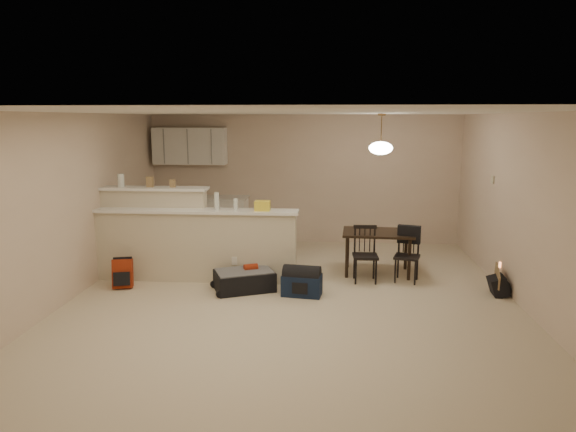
# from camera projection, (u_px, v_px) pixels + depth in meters

# --- Properties ---
(room) EXTENTS (7.00, 7.02, 2.50)m
(room) POSITION_uv_depth(u_px,v_px,m) (292.00, 211.00, 6.61)
(room) COLOR beige
(room) RESTS_ON ground
(breakfast_bar) EXTENTS (3.08, 0.58, 1.39)m
(breakfast_bar) POSITION_uv_depth(u_px,v_px,m) (181.00, 239.00, 7.82)
(breakfast_bar) COLOR beige
(breakfast_bar) RESTS_ON ground
(upper_cabinets) EXTENTS (1.40, 0.34, 0.70)m
(upper_cabinets) POSITION_uv_depth(u_px,v_px,m) (190.00, 146.00, 9.90)
(upper_cabinets) COLOR white
(upper_cabinets) RESTS_ON room
(kitchen_counter) EXTENTS (1.80, 0.60, 0.90)m
(kitchen_counter) POSITION_uv_depth(u_px,v_px,m) (201.00, 221.00, 10.03)
(kitchen_counter) COLOR white
(kitchen_counter) RESTS_ON ground
(thermostat) EXTENTS (0.02, 0.12, 0.12)m
(thermostat) POSITION_uv_depth(u_px,v_px,m) (493.00, 180.00, 7.86)
(thermostat) COLOR beige
(thermostat) RESTS_ON room
(jar) EXTENTS (0.10, 0.10, 0.20)m
(jar) POSITION_uv_depth(u_px,v_px,m) (121.00, 180.00, 7.86)
(jar) COLOR silver
(jar) RESTS_ON breakfast_bar
(cereal_box) EXTENTS (0.10, 0.07, 0.16)m
(cereal_box) POSITION_uv_depth(u_px,v_px,m) (150.00, 182.00, 7.83)
(cereal_box) COLOR #92734B
(cereal_box) RESTS_ON breakfast_bar
(small_box) EXTENTS (0.08, 0.06, 0.12)m
(small_box) POSITION_uv_depth(u_px,v_px,m) (173.00, 183.00, 7.81)
(small_box) COLOR #92734B
(small_box) RESTS_ON breakfast_bar
(bottle_a) EXTENTS (0.07, 0.07, 0.26)m
(bottle_a) POSITION_uv_depth(u_px,v_px,m) (217.00, 201.00, 7.58)
(bottle_a) COLOR silver
(bottle_a) RESTS_ON breakfast_bar
(bottle_b) EXTENTS (0.06, 0.06, 0.18)m
(bottle_b) POSITION_uv_depth(u_px,v_px,m) (236.00, 204.00, 7.57)
(bottle_b) COLOR silver
(bottle_b) RESTS_ON breakfast_bar
(bag_lump) EXTENTS (0.22, 0.18, 0.14)m
(bag_lump) POSITION_uv_depth(u_px,v_px,m) (262.00, 206.00, 7.54)
(bag_lump) COLOR #92734B
(bag_lump) RESTS_ON breakfast_bar
(dining_table) EXTENTS (1.13, 0.79, 0.68)m
(dining_table) POSITION_uv_depth(u_px,v_px,m) (378.00, 237.00, 8.05)
(dining_table) COLOR black
(dining_table) RESTS_ON ground
(pendant_lamp) EXTENTS (0.36, 0.36, 0.62)m
(pendant_lamp) POSITION_uv_depth(u_px,v_px,m) (381.00, 147.00, 7.79)
(pendant_lamp) COLOR brown
(pendant_lamp) RESTS_ON room
(dining_chair_near) EXTENTS (0.38, 0.36, 0.84)m
(dining_chair_near) POSITION_uv_depth(u_px,v_px,m) (365.00, 255.00, 7.67)
(dining_chair_near) COLOR black
(dining_chair_near) RESTS_ON ground
(dining_chair_far) EXTENTS (0.44, 0.43, 0.82)m
(dining_chair_far) POSITION_uv_depth(u_px,v_px,m) (407.00, 255.00, 7.68)
(dining_chair_far) COLOR black
(dining_chair_far) RESTS_ON ground
(suitcase) EXTENTS (0.96, 0.80, 0.28)m
(suitcase) POSITION_uv_depth(u_px,v_px,m) (244.00, 281.00, 7.35)
(suitcase) COLOR black
(suitcase) RESTS_ON ground
(red_backpack) EXTENTS (0.31, 0.24, 0.42)m
(red_backpack) POSITION_uv_depth(u_px,v_px,m) (123.00, 274.00, 7.44)
(red_backpack) COLOR maroon
(red_backpack) RESTS_ON ground
(navy_duffel) EXTENTS (0.58, 0.37, 0.29)m
(navy_duffel) POSITION_uv_depth(u_px,v_px,m) (302.00, 285.00, 7.12)
(navy_duffel) COLOR #111D36
(navy_duffel) RESTS_ON ground
(black_daypack) EXTENTS (0.23, 0.31, 0.27)m
(black_daypack) POSITION_uv_depth(u_px,v_px,m) (498.00, 286.00, 7.13)
(black_daypack) COLOR black
(black_daypack) RESTS_ON ground
(cardboard_sheet) EXTENTS (0.11, 0.47, 0.36)m
(cardboard_sheet) POSITION_uv_depth(u_px,v_px,m) (497.00, 281.00, 7.19)
(cardboard_sheet) COLOR #92734B
(cardboard_sheet) RESTS_ON ground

